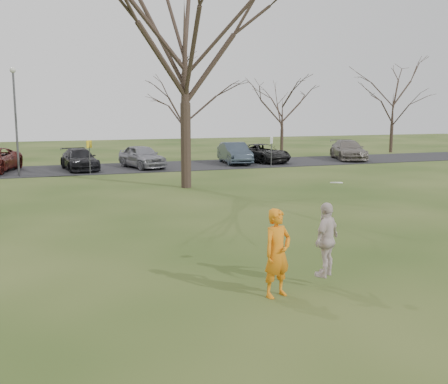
{
  "coord_description": "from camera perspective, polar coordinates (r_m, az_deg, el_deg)",
  "views": [
    {
      "loc": [
        -5.07,
        -9.87,
        3.82
      ],
      "look_at": [
        0.0,
        4.0,
        1.5
      ],
      "focal_mm": 41.58,
      "sensor_mm": 36.0,
      "label": 1
    }
  ],
  "objects": [
    {
      "name": "ground",
      "position": [
        11.74,
        6.83,
        -10.13
      ],
      "size": [
        120.0,
        120.0,
        0.0
      ],
      "primitive_type": "plane",
      "color": "#1E380F",
      "rests_on": "ground"
    },
    {
      "name": "parking_strip",
      "position": [
        35.45,
        -11.75,
        2.59
      ],
      "size": [
        62.0,
        6.5,
        0.04
      ],
      "primitive_type": "cube",
      "color": "black",
      "rests_on": "ground"
    },
    {
      "name": "player_defender",
      "position": [
        10.79,
        5.88,
        -6.69
      ],
      "size": [
        0.77,
        0.62,
        1.85
      ],
      "primitive_type": "imported",
      "rotation": [
        0.0,
        0.0,
        0.29
      ],
      "color": "orange",
      "rests_on": "ground"
    },
    {
      "name": "car_3",
      "position": [
        34.76,
        -15.61,
        3.47
      ],
      "size": [
        2.39,
        4.82,
        1.34
      ],
      "primitive_type": "imported",
      "rotation": [
        0.0,
        0.0,
        0.11
      ],
      "color": "black",
      "rests_on": "parking_strip"
    },
    {
      "name": "car_4",
      "position": [
        35.15,
        -9.0,
        3.9
      ],
      "size": [
        2.89,
        4.8,
        1.53
      ],
      "primitive_type": "imported",
      "rotation": [
        0.0,
        0.0,
        0.26
      ],
      "color": "gray",
      "rests_on": "parking_strip"
    },
    {
      "name": "car_5",
      "position": [
        37.48,
        1.18,
        4.3
      ],
      "size": [
        2.13,
        4.76,
        1.52
      ],
      "primitive_type": "imported",
      "rotation": [
        0.0,
        0.0,
        -0.12
      ],
      "color": "#303B48",
      "rests_on": "parking_strip"
    },
    {
      "name": "car_6",
      "position": [
        38.63,
        4.22,
        4.29
      ],
      "size": [
        3.4,
        5.26,
        1.35
      ],
      "primitive_type": "imported",
      "rotation": [
        0.0,
        0.0,
        0.26
      ],
      "color": "black",
      "rests_on": "parking_strip"
    },
    {
      "name": "car_7",
      "position": [
        41.71,
        13.51,
        4.51
      ],
      "size": [
        3.65,
        5.53,
        1.49
      ],
      "primitive_type": "imported",
      "rotation": [
        0.0,
        0.0,
        -0.33
      ],
      "color": "slate",
      "rests_on": "parking_strip"
    },
    {
      "name": "catching_play",
      "position": [
        11.47,
        11.21,
        -5.12
      ],
      "size": [
        1.02,
        0.87,
        2.07
      ],
      "color": "beige",
      "rests_on": "ground"
    },
    {
      "name": "lamp_post",
      "position": [
        32.39,
        -21.98,
        8.55
      ],
      "size": [
        0.34,
        0.34,
        6.27
      ],
      "color": "#47474C",
      "rests_on": "ground"
    },
    {
      "name": "sign_yellow",
      "position": [
        32.11,
        -14.58,
        4.41
      ],
      "size": [
        0.35,
        0.35,
        2.08
      ],
      "color": "#47474C",
      "rests_on": "ground"
    },
    {
      "name": "sign_white",
      "position": [
        35.34,
        5.23,
        5.05
      ],
      "size": [
        0.35,
        0.35,
        2.08
      ],
      "color": "#47474C",
      "rests_on": "ground"
    },
    {
      "name": "big_tree",
      "position": [
        26.05,
        -4.35,
        15.91
      ],
      "size": [
        9.0,
        9.0,
        14.0
      ],
      "primitive_type": null,
      "color": "#352821",
      "rests_on": "ground"
    },
    {
      "name": "small_tree_row",
      "position": [
        41.04,
        -6.84,
        8.97
      ],
      "size": [
        55.0,
        5.9,
        8.5
      ],
      "color": "#352821",
      "rests_on": "ground"
    }
  ]
}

